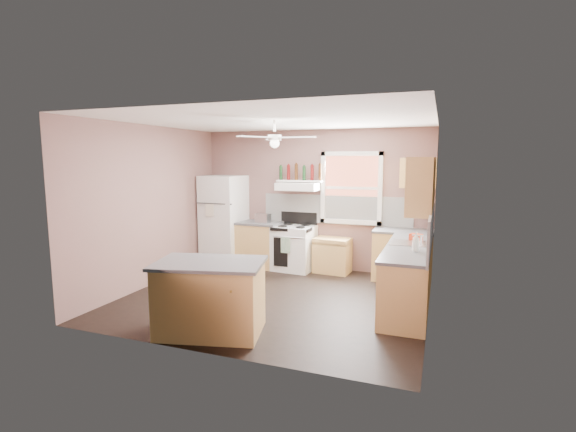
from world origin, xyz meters
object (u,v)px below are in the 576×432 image
(cart, at_px, (332,255))
(island, at_px, (211,299))
(refrigerator, at_px, (224,220))
(stove, at_px, (294,248))
(toaster, at_px, (263,218))

(cart, xyz_separation_m, island, (-0.72, -3.23, 0.10))
(refrigerator, distance_m, stove, 1.58)
(cart, distance_m, island, 3.31)
(toaster, xyz_separation_m, cart, (1.37, 0.13, -0.66))
(stove, height_order, cart, stove)
(refrigerator, distance_m, island, 3.53)
(refrigerator, height_order, toaster, refrigerator)
(refrigerator, bearing_deg, toaster, 1.72)
(refrigerator, relative_size, cart, 2.74)
(refrigerator, xyz_separation_m, island, (1.54, -3.14, -0.47))
(toaster, xyz_separation_m, stove, (0.62, 0.07, -0.56))
(island, bearing_deg, stove, 76.98)
(stove, relative_size, island, 0.70)
(toaster, height_order, island, toaster)
(toaster, distance_m, stove, 0.84)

